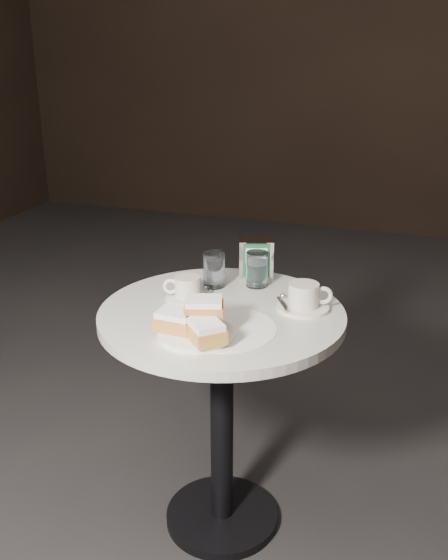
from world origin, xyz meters
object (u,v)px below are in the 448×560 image
(coffee_cup_right, at_px, (304,298))
(water_glass_right, at_px, (257,270))
(napkin_dispenser, at_px, (256,258))
(coffee_cup_left, at_px, (187,289))
(cafe_table, at_px, (222,372))
(beignet_plate, at_px, (195,324))
(water_glass_left, at_px, (214,270))

(coffee_cup_right, height_order, water_glass_right, water_glass_right)
(water_glass_right, xyz_separation_m, napkin_dispenser, (-0.03, 0.08, 0.01))
(coffee_cup_right, distance_m, water_glass_right, 0.22)
(coffee_cup_right, xyz_separation_m, water_glass_right, (-0.18, 0.13, 0.02))
(coffee_cup_left, relative_size, water_glass_right, 1.53)
(coffee_cup_left, relative_size, coffee_cup_right, 0.92)
(coffee_cup_left, xyz_separation_m, napkin_dispenser, (0.14, 0.25, 0.03))
(cafe_table, distance_m, water_glass_right, 0.33)
(cafe_table, bearing_deg, water_glass_right, 79.43)
(coffee_cup_right, bearing_deg, beignet_plate, -144.54)
(coffee_cup_left, relative_size, water_glass_left, 1.53)
(coffee_cup_left, distance_m, water_glass_right, 0.24)
(cafe_table, height_order, coffee_cup_right, coffee_cup_right)
(cafe_table, xyz_separation_m, water_glass_left, (-0.08, 0.17, 0.25))
(cafe_table, height_order, water_glass_left, water_glass_left)
(water_glass_left, distance_m, water_glass_right, 0.13)
(coffee_cup_left, distance_m, napkin_dispenser, 0.29)
(beignet_plate, relative_size, napkin_dispenser, 2.01)
(coffee_cup_left, distance_m, water_glass_left, 0.13)
(coffee_cup_right, relative_size, napkin_dispenser, 1.41)
(cafe_table, distance_m, water_glass_left, 0.31)
(cafe_table, bearing_deg, coffee_cup_left, 158.98)
(beignet_plate, xyz_separation_m, water_glass_left, (-0.08, 0.35, 0.02))
(beignet_plate, distance_m, coffee_cup_left, 0.26)
(cafe_table, xyz_separation_m, beignet_plate, (-0.01, -0.18, 0.23))
(coffee_cup_right, bearing_deg, water_glass_left, 150.00)
(coffee_cup_right, relative_size, water_glass_left, 1.66)
(water_glass_right, bearing_deg, coffee_cup_left, -134.50)
(coffee_cup_right, distance_m, water_glass_left, 0.31)
(cafe_table, bearing_deg, napkin_dispenser, 87.43)
(cafe_table, xyz_separation_m, coffee_cup_right, (0.22, 0.09, 0.23))
(water_glass_right, bearing_deg, napkin_dispenser, 108.49)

